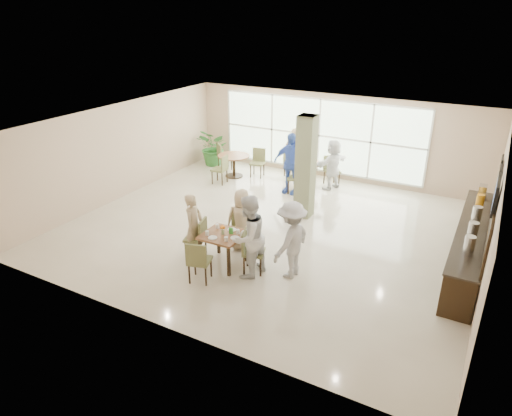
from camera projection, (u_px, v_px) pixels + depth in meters
The scene contains 23 objects.
ground at pixel (271, 229), 11.94m from camera, with size 10.00×10.00×0.00m, color beige.
room_shell at pixel (272, 167), 11.25m from camera, with size 10.00×10.00×10.00m.
window_bank at pixel (319, 136), 15.17m from camera, with size 7.00×0.04×7.00m.
column at pixel (306, 167), 12.16m from camera, with size 0.45×0.45×2.80m, color #79835B.
main_table at pixel (223, 238), 10.05m from camera, with size 0.87×0.87×0.75m.
round_table_left at pixel (234, 160), 15.41m from camera, with size 1.08×1.08×0.75m.
round_table_right at pixel (304, 168), 14.69m from camera, with size 1.06×1.06×0.75m.
chairs_main_table at pixel (222, 245), 10.14m from camera, with size 2.05×2.14×0.95m.
chairs_table_left at pixel (234, 163), 15.47m from camera, with size 1.95×1.84×0.95m.
chairs_table_right at pixel (306, 171), 14.72m from camera, with size 2.09×1.83×0.95m.
tabletop_clutter at pixel (224, 232), 9.96m from camera, with size 0.75×0.74×0.21m.
buffet_counter at pixel (472, 243), 10.06m from camera, with size 0.64×4.70×1.95m.
wall_tv at pixel (496, 194), 8.42m from camera, with size 0.06×1.00×0.58m.
framed_art_a at pixel (498, 183), 9.83m from camera, with size 0.05×0.55×0.70m.
framed_art_b at pixel (500, 172), 10.47m from camera, with size 0.05×0.55×0.70m.
potted_plant at pixel (214, 148), 16.48m from camera, with size 1.20×1.20×1.33m, color #2E712D.
teen_left at pixel (194, 226), 10.33m from camera, with size 0.56×0.37×1.54m, color tan.
teen_far at pixel (242, 220), 10.70m from camera, with size 0.73×0.40×1.50m, color tan.
teen_right at pixel (248, 237), 9.54m from camera, with size 0.89×0.69×1.83m, color white.
teen_standing at pixel (291, 240), 9.54m from camera, with size 1.10×0.63×1.71m, color #B9B9BC.
adult_a at pixel (291, 163), 13.90m from camera, with size 1.11×0.63×1.90m, color #456ACF.
adult_b at pixel (333, 164), 14.29m from camera, with size 1.48×0.64×1.59m, color white.
adult_standing at pixel (294, 153), 15.19m from camera, with size 0.63×0.41×1.72m, color tan.
Camera 1 is at (4.77, -9.59, 5.32)m, focal length 32.00 mm.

